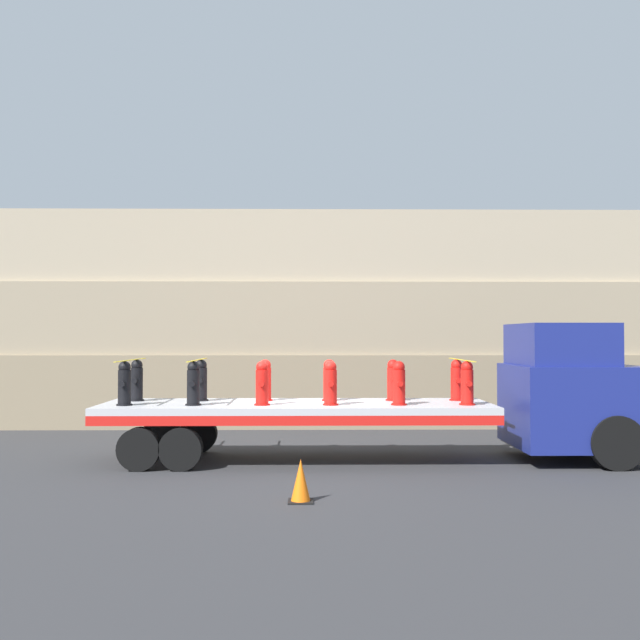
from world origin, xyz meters
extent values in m
plane|color=#2D2D30|center=(0.00, 0.00, 0.00)|extent=(120.00, 120.00, 0.00)
cube|color=#84755B|center=(0.00, 6.63, 1.08)|extent=(60.00, 3.00, 2.16)
cube|color=gray|center=(0.00, 6.78, 3.24)|extent=(60.00, 3.00, 2.16)
cube|color=tan|center=(0.00, 6.93, 5.40)|extent=(60.00, 3.00, 2.16)
cube|color=navy|center=(6.02, 0.00, 1.19)|extent=(2.61, 2.53, 1.77)
cube|color=navy|center=(5.76, 0.00, 2.53)|extent=(1.83, 2.33, 0.91)
cube|color=black|center=(6.74, 0.00, 1.54)|extent=(1.05, 2.23, 0.99)
cylinder|color=black|center=(6.48, -1.20, 0.55)|extent=(1.11, 0.28, 1.11)
cylinder|color=black|center=(6.48, 1.20, 0.55)|extent=(1.11, 0.28, 1.11)
cube|color=#B2B2B7|center=(0.00, 0.00, 1.18)|extent=(8.41, 2.41, 0.15)
cube|color=red|center=(0.00, -1.17, 1.01)|extent=(8.41, 0.08, 0.20)
cube|color=red|center=(0.00, 1.17, 1.01)|extent=(8.41, 0.08, 0.20)
cylinder|color=black|center=(-2.31, -1.11, 0.43)|extent=(0.87, 0.30, 0.87)
cylinder|color=black|center=(-2.31, 1.11, 0.43)|extent=(0.87, 0.30, 0.87)
cylinder|color=black|center=(-3.15, -1.11, 0.43)|extent=(0.87, 0.30, 0.87)
cylinder|color=black|center=(-3.15, 1.11, 0.43)|extent=(0.87, 0.30, 0.87)
cylinder|color=black|center=(-3.61, -0.53, 1.27)|extent=(0.33, 0.33, 0.03)
cylinder|color=black|center=(-3.61, -0.53, 1.63)|extent=(0.27, 0.27, 0.74)
sphere|color=black|center=(-3.61, -0.53, 2.06)|extent=(0.25, 0.25, 0.25)
cylinder|color=black|center=(-3.61, -0.72, 1.72)|extent=(0.12, 0.11, 0.12)
cylinder|color=black|center=(-3.61, -0.34, 1.72)|extent=(0.12, 0.11, 0.12)
cylinder|color=black|center=(-3.61, 0.53, 1.27)|extent=(0.33, 0.33, 0.03)
cylinder|color=black|center=(-3.61, 0.53, 1.63)|extent=(0.27, 0.27, 0.74)
sphere|color=black|center=(-3.61, 0.53, 2.06)|extent=(0.25, 0.25, 0.25)
cylinder|color=black|center=(-3.61, 0.34, 1.72)|extent=(0.12, 0.11, 0.12)
cylinder|color=black|center=(-3.61, 0.72, 1.72)|extent=(0.12, 0.11, 0.12)
cylinder|color=black|center=(-2.16, -0.53, 1.27)|extent=(0.33, 0.33, 0.03)
cylinder|color=black|center=(-2.16, -0.53, 1.63)|extent=(0.27, 0.27, 0.74)
sphere|color=black|center=(-2.16, -0.53, 2.06)|extent=(0.25, 0.25, 0.25)
cylinder|color=black|center=(-2.16, -0.72, 1.72)|extent=(0.12, 0.11, 0.12)
cylinder|color=black|center=(-2.16, -0.34, 1.72)|extent=(0.12, 0.11, 0.12)
cylinder|color=black|center=(-2.16, 0.53, 1.27)|extent=(0.33, 0.33, 0.03)
cylinder|color=black|center=(-2.16, 0.53, 1.63)|extent=(0.27, 0.27, 0.74)
sphere|color=black|center=(-2.16, 0.53, 2.06)|extent=(0.25, 0.25, 0.25)
cylinder|color=black|center=(-2.16, 0.34, 1.72)|extent=(0.12, 0.11, 0.12)
cylinder|color=black|center=(-2.16, 0.72, 1.72)|extent=(0.12, 0.11, 0.12)
cylinder|color=red|center=(-0.72, -0.53, 1.27)|extent=(0.33, 0.33, 0.03)
cylinder|color=red|center=(-0.72, -0.53, 1.63)|extent=(0.27, 0.27, 0.74)
sphere|color=red|center=(-0.72, -0.53, 2.06)|extent=(0.25, 0.25, 0.25)
cylinder|color=red|center=(-0.72, -0.72, 1.72)|extent=(0.12, 0.11, 0.12)
cylinder|color=red|center=(-0.72, -0.34, 1.72)|extent=(0.12, 0.11, 0.12)
cylinder|color=red|center=(-0.72, 0.53, 1.27)|extent=(0.33, 0.33, 0.03)
cylinder|color=red|center=(-0.72, 0.53, 1.63)|extent=(0.27, 0.27, 0.74)
sphere|color=red|center=(-0.72, 0.53, 2.06)|extent=(0.25, 0.25, 0.25)
cylinder|color=red|center=(-0.72, 0.34, 1.72)|extent=(0.12, 0.11, 0.12)
cylinder|color=red|center=(-0.72, 0.72, 1.72)|extent=(0.12, 0.11, 0.12)
cylinder|color=red|center=(0.72, -0.53, 1.27)|extent=(0.33, 0.33, 0.03)
cylinder|color=red|center=(0.72, -0.53, 1.63)|extent=(0.27, 0.27, 0.74)
sphere|color=red|center=(0.72, -0.53, 2.06)|extent=(0.25, 0.25, 0.25)
cylinder|color=red|center=(0.72, -0.72, 1.72)|extent=(0.12, 0.11, 0.12)
cylinder|color=red|center=(0.72, -0.34, 1.72)|extent=(0.12, 0.11, 0.12)
cylinder|color=red|center=(0.72, 0.53, 1.27)|extent=(0.33, 0.33, 0.03)
cylinder|color=red|center=(0.72, 0.53, 1.63)|extent=(0.27, 0.27, 0.74)
sphere|color=red|center=(0.72, 0.53, 2.06)|extent=(0.25, 0.25, 0.25)
cylinder|color=red|center=(0.72, 0.34, 1.72)|extent=(0.12, 0.11, 0.12)
cylinder|color=red|center=(0.72, 0.72, 1.72)|extent=(0.12, 0.11, 0.12)
cylinder|color=red|center=(2.16, -0.53, 1.27)|extent=(0.33, 0.33, 0.03)
cylinder|color=red|center=(2.16, -0.53, 1.63)|extent=(0.27, 0.27, 0.74)
sphere|color=red|center=(2.16, -0.53, 2.06)|extent=(0.25, 0.25, 0.25)
cylinder|color=red|center=(2.16, -0.72, 1.72)|extent=(0.12, 0.11, 0.12)
cylinder|color=red|center=(2.16, -0.34, 1.72)|extent=(0.12, 0.11, 0.12)
cylinder|color=red|center=(2.16, 0.53, 1.27)|extent=(0.33, 0.33, 0.03)
cylinder|color=red|center=(2.16, 0.53, 1.63)|extent=(0.27, 0.27, 0.74)
sphere|color=red|center=(2.16, 0.53, 2.06)|extent=(0.25, 0.25, 0.25)
cylinder|color=red|center=(2.16, 0.34, 1.72)|extent=(0.12, 0.11, 0.12)
cylinder|color=red|center=(2.16, 0.72, 1.72)|extent=(0.12, 0.11, 0.12)
cylinder|color=red|center=(3.61, -0.53, 1.27)|extent=(0.33, 0.33, 0.03)
cylinder|color=red|center=(3.61, -0.53, 1.63)|extent=(0.27, 0.27, 0.74)
sphere|color=red|center=(3.61, -0.53, 2.06)|extent=(0.25, 0.25, 0.25)
cylinder|color=red|center=(3.61, -0.72, 1.72)|extent=(0.12, 0.11, 0.12)
cylinder|color=red|center=(3.61, -0.34, 1.72)|extent=(0.12, 0.11, 0.12)
cylinder|color=red|center=(3.61, 0.53, 1.27)|extent=(0.33, 0.33, 0.03)
cylinder|color=red|center=(3.61, 0.53, 1.63)|extent=(0.27, 0.27, 0.74)
sphere|color=red|center=(3.61, 0.53, 2.06)|extent=(0.25, 0.25, 0.25)
cylinder|color=red|center=(3.61, 0.34, 1.72)|extent=(0.12, 0.11, 0.12)
cylinder|color=red|center=(3.61, 0.72, 1.72)|extent=(0.12, 0.11, 0.12)
cube|color=yellow|center=(-3.61, 0.00, 2.19)|extent=(0.05, 2.61, 0.01)
cube|color=yellow|center=(-2.16, 0.00, 2.19)|extent=(0.05, 2.61, 0.01)
cube|color=yellow|center=(3.61, 0.00, 2.19)|extent=(0.05, 2.61, 0.01)
cube|color=black|center=(0.14, -3.88, 0.01)|extent=(0.41, 0.41, 0.03)
cone|color=orange|center=(0.14, -3.88, 0.36)|extent=(0.32, 0.32, 0.67)
camera|label=1|loc=(0.29, -15.54, 2.69)|focal=40.00mm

